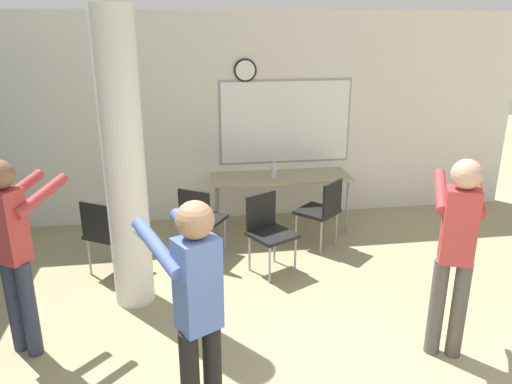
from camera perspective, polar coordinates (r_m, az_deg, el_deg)
wall_back at (r=6.88m, az=-1.95°, el=8.38°), size 8.00×0.15×2.80m
support_pillar at (r=4.74m, az=-14.83°, el=2.97°), size 0.38×0.38×2.80m
folding_table at (r=6.54m, az=2.90°, el=1.41°), size 1.79×0.62×0.74m
bottle_on_table at (r=6.42m, az=2.07°, el=2.45°), size 0.07×0.07×0.24m
chair_table_front at (r=5.49m, az=1.43°, el=-4.09°), size 0.60×0.60×0.87m
chair_table_left at (r=5.83m, az=-6.36°, el=-2.80°), size 0.61×0.61×0.87m
chair_table_right at (r=6.10m, az=7.58°, el=-1.83°), size 0.62×0.62×0.87m
chair_near_pillar at (r=5.64m, az=-16.72°, el=-4.28°), size 0.61×0.61×0.87m
person_watching_back at (r=4.40m, az=-25.94°, el=-5.31°), size 0.59×0.67×1.68m
person_playing_front at (r=3.17m, az=-6.85°, el=-12.75°), size 0.57×0.68×1.68m
person_playing_side at (r=4.24m, az=21.90°, el=-5.53°), size 0.55×0.70×1.69m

